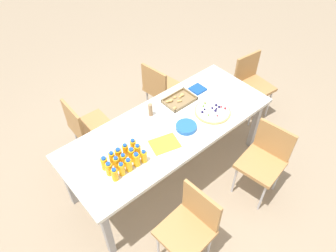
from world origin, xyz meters
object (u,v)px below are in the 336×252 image
object	(u,v)px
party_table	(169,130)
juice_bottle_5	(109,169)
chair_near_right	(265,157)
juice_bottle_14	(133,146)
juice_bottle_13	(125,150)
juice_bottle_4	(144,156)
juice_bottle_10	(104,163)
chair_far_right	(161,87)
juice_bottle_3	(137,160)
juice_bottle_2	(129,165)
paper_folder	(165,144)
chair_far_left	(86,126)
juice_bottle_9	(138,151)
chair_near_left	(191,224)
juice_bottle_8	(132,155)
napkin_stack	(198,89)
juice_bottle_6	(117,164)
juice_bottle_1	(122,169)
fruit_pizza	(213,111)
snack_tray	(179,100)
cardboard_tube	(150,110)
juice_bottle_7	(124,160)
juice_bottle_0	(115,175)
juice_bottle_11	(112,158)
plate_stack	(186,127)
chair_end	(251,81)
juice_bottle_12	(119,155)

from	to	relation	value
party_table	juice_bottle_5	bearing A→B (deg)	-171.78
chair_near_right	juice_bottle_14	size ratio (longest dim) A/B	5.88
juice_bottle_13	juice_bottle_14	world-z (taller)	same
juice_bottle_4	juice_bottle_10	xyz separation A→B (m)	(-0.30, 0.16, 0.00)
chair_far_right	juice_bottle_3	bearing A→B (deg)	-56.28
juice_bottle_2	paper_folder	distance (m)	0.43
chair_far_left	juice_bottle_4	bearing A→B (deg)	5.91
juice_bottle_9	juice_bottle_10	distance (m)	0.31
party_table	chair_near_left	xyz separation A→B (m)	(-0.48, -0.81, -0.18)
juice_bottle_8	napkin_stack	bearing A→B (deg)	15.96
juice_bottle_6	juice_bottle_14	bearing A→B (deg)	18.07
chair_near_left	juice_bottle_1	distance (m)	0.73
juice_bottle_4	juice_bottle_10	bearing A→B (deg)	152.34
paper_folder	chair_near_left	bearing A→B (deg)	-113.04
fruit_pizza	snack_tray	distance (m)	0.38
chair_far_right	juice_bottle_4	distance (m)	1.39
chair_far_right	chair_far_left	xyz separation A→B (m)	(-1.05, 0.01, 0.00)
juice_bottle_3	paper_folder	bearing A→B (deg)	3.99
chair_near_left	juice_bottle_4	world-z (taller)	juice_bottle_4
juice_bottle_6	fruit_pizza	distance (m)	1.15
juice_bottle_4	cardboard_tube	xyz separation A→B (m)	(0.41, 0.42, 0.01)
juice_bottle_4	snack_tray	xyz separation A→B (m)	(0.77, 0.40, -0.05)
chair_far_left	juice_bottle_8	xyz separation A→B (m)	(0.00, -0.87, 0.31)
cardboard_tube	juice_bottle_7	bearing A→B (deg)	-149.14
juice_bottle_0	juice_bottle_5	distance (m)	0.08
juice_bottle_6	chair_far_right	bearing A→B (deg)	35.41
juice_bottle_3	juice_bottle_1	bearing A→B (deg)	179.99
juice_bottle_1	juice_bottle_0	bearing A→B (deg)	-175.26
juice_bottle_11	juice_bottle_3	bearing A→B (deg)	-44.13
party_table	snack_tray	distance (m)	0.38
plate_stack	chair_near_left	bearing A→B (deg)	-130.24
party_table	juice_bottle_1	world-z (taller)	juice_bottle_1
chair_far_right	juice_bottle_9	xyz separation A→B (m)	(-0.98, -0.86, 0.31)
juice_bottle_5	juice_bottle_8	distance (m)	0.23
juice_bottle_3	juice_bottle_8	world-z (taller)	same
juice_bottle_1	fruit_pizza	xyz separation A→B (m)	(1.14, 0.03, -0.05)
chair_near_left	fruit_pizza	size ratio (longest dim) A/B	2.25
chair_near_left	snack_tray	distance (m)	1.31
chair_near_right	juice_bottle_0	distance (m)	1.50
juice_bottle_5	juice_bottle_10	world-z (taller)	juice_bottle_5
juice_bottle_10	juice_bottle_8	bearing A→B (deg)	-18.79
chair_end	plate_stack	size ratio (longest dim) A/B	4.06
chair_near_left	juice_bottle_14	xyz separation A→B (m)	(0.02, 0.78, 0.31)
chair_far_left	juice_bottle_10	size ratio (longest dim) A/B	5.93
juice_bottle_0	juice_bottle_6	size ratio (longest dim) A/B	0.91
plate_stack	cardboard_tube	size ratio (longest dim) A/B	1.43
chair_near_left	juice_bottle_2	size ratio (longest dim) A/B	5.90
juice_bottle_2	fruit_pizza	xyz separation A→B (m)	(1.07, 0.04, -0.05)
chair_far_left	juice_bottle_9	world-z (taller)	juice_bottle_9
juice_bottle_8	juice_bottle_12	xyz separation A→B (m)	(-0.09, 0.08, -0.00)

